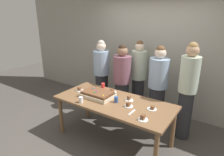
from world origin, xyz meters
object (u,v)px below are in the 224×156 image
object	(u,v)px
sheet_cake	(98,94)
plated_slice_near_left	(143,118)
plated_slice_center_front	(112,91)
plated_slice_center_back	(129,99)
party_table	(114,105)
plated_slice_near_right	(152,108)
drink_cup_middle	(103,86)
person_green_shirt_behind	(158,86)
person_serving_front	(122,81)
cake_server_utensil	(132,112)
plated_slice_far_left	(128,105)
person_striped_tie_right	(187,90)
person_left_edge_reaching	(102,74)
drink_cup_far_end	(81,100)
plated_slice_far_right	(80,90)
person_far_right_suit	(138,77)
drink_cup_nearest	(116,100)

from	to	relation	value
sheet_cake	plated_slice_near_left	size ratio (longest dim) A/B	3.94
plated_slice_center_front	plated_slice_center_back	world-z (taller)	plated_slice_center_back
party_table	plated_slice_near_right	xyz separation A→B (m)	(0.67, 0.08, 0.10)
drink_cup_middle	party_table	bearing A→B (deg)	-36.66
plated_slice_center_front	person_green_shirt_behind	xyz separation A→B (m)	(0.67, 0.61, 0.05)
plated_slice_near_left	person_green_shirt_behind	xyz separation A→B (m)	(-0.25, 1.19, 0.05)
person_serving_front	cake_server_utensil	bearing A→B (deg)	40.75
plated_slice_near_left	plated_slice_far_left	distance (m)	0.45
plated_slice_center_front	plated_slice_far_left	bearing A→B (deg)	-31.91
person_serving_front	person_striped_tie_right	distance (m)	1.34
party_table	plated_slice_near_left	size ratio (longest dim) A/B	13.77
person_striped_tie_right	person_left_edge_reaching	world-z (taller)	person_striped_tie_right
sheet_cake	drink_cup_far_end	distance (m)	0.36
party_table	plated_slice_far_right	xyz separation A→B (m)	(-0.80, 0.01, 0.10)
plated_slice_near_left	person_far_right_suit	bearing A→B (deg)	119.12
person_serving_front	plated_slice_far_right	bearing A→B (deg)	-29.80
drink_cup_nearest	person_left_edge_reaching	distance (m)	1.37
drink_cup_middle	plated_slice_far_left	bearing A→B (deg)	-27.27
plated_slice_far_right	person_serving_front	xyz separation A→B (m)	(0.49, 0.78, 0.04)
drink_cup_far_end	person_serving_front	world-z (taller)	person_serving_front
drink_cup_nearest	cake_server_utensil	world-z (taller)	drink_cup_nearest
plated_slice_near_left	plated_slice_far_right	world-z (taller)	plated_slice_near_left
plated_slice_far_right	person_left_edge_reaching	bearing A→B (deg)	98.97
person_green_shirt_behind	person_serving_front	bearing A→B (deg)	-40.43
plated_slice_center_front	person_far_right_suit	xyz separation A→B (m)	(0.10, 0.89, 0.07)
sheet_cake	person_serving_front	size ratio (longest dim) A/B	0.36
plated_slice_far_right	drink_cup_middle	world-z (taller)	drink_cup_middle
sheet_cake	person_far_right_suit	bearing A→B (deg)	79.95
plated_slice_near_left	person_striped_tie_right	distance (m)	1.13
person_striped_tie_right	person_left_edge_reaching	bearing A→B (deg)	-33.74
plated_slice_center_back	cake_server_utensil	size ratio (longest dim) A/B	0.75
plated_slice_near_right	plated_slice_far_right	distance (m)	1.48
drink_cup_nearest	person_green_shirt_behind	xyz separation A→B (m)	(0.37, 0.92, 0.02)
drink_cup_nearest	person_striped_tie_right	bearing A→B (deg)	40.29
plated_slice_far_right	drink_cup_nearest	distance (m)	0.87
plated_slice_near_left	cake_server_utensil	xyz separation A→B (m)	(-0.23, 0.10, -0.02)
plated_slice_far_left	person_far_right_suit	bearing A→B (deg)	110.05
party_table	drink_cup_middle	distance (m)	0.66
plated_slice_far_right	drink_cup_nearest	xyz separation A→B (m)	(0.86, -0.03, 0.03)
party_table	plated_slice_far_left	xyz separation A→B (m)	(0.31, -0.04, 0.11)
plated_slice_far_left	person_striped_tie_right	distance (m)	1.10
plated_slice_far_right	person_striped_tie_right	world-z (taller)	person_striped_tie_right
person_far_right_suit	plated_slice_near_left	bearing A→B (deg)	39.18
plated_slice_center_back	person_serving_front	bearing A→B (deg)	130.17
plated_slice_near_right	plated_slice_center_front	bearing A→B (deg)	166.38
sheet_cake	cake_server_utensil	world-z (taller)	sheet_cake
plated_slice_near_left	plated_slice_center_front	bearing A→B (deg)	147.55
cake_server_utensil	person_far_right_suit	bearing A→B (deg)	113.25
plated_slice_center_front	person_serving_front	world-z (taller)	person_serving_front
sheet_cake	person_green_shirt_behind	xyz separation A→B (m)	(0.78, 0.91, 0.02)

